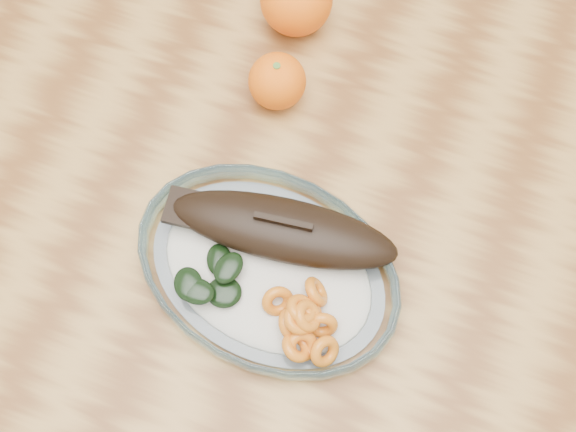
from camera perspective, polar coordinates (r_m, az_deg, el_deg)
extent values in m
plane|color=slate|center=(1.51, -3.04, -8.34)|extent=(3.00, 3.00, 0.00)
cube|color=brown|center=(0.82, -5.60, 2.55)|extent=(1.20, 0.80, 0.04)
cylinder|color=brown|center=(1.47, -19.23, 14.95)|extent=(0.06, 0.06, 0.71)
ellipsoid|color=white|center=(0.75, -1.59, -4.39)|extent=(0.56, 0.44, 0.01)
torus|color=#95D1E7|center=(0.74, -1.61, -4.18)|extent=(0.58, 0.58, 0.03)
ellipsoid|color=white|center=(0.73, -1.63, -4.00)|extent=(0.50, 0.38, 0.02)
ellipsoid|color=black|center=(0.72, -0.37, -0.66)|extent=(0.24, 0.10, 0.04)
ellipsoid|color=black|center=(0.73, -0.36, -0.85)|extent=(0.21, 0.08, 0.02)
cube|color=black|center=(0.74, -8.14, 1.05)|extent=(0.05, 0.05, 0.01)
cube|color=black|center=(0.70, -0.38, -0.16)|extent=(0.06, 0.01, 0.02)
torus|color=#C9600E|center=(0.70, 1.10, -9.99)|extent=(0.05, 0.05, 0.03)
torus|color=#C9600E|center=(0.70, 2.98, -10.42)|extent=(0.04, 0.04, 0.04)
torus|color=#C9600E|center=(0.70, 0.71, -10.07)|extent=(0.05, 0.04, 0.03)
torus|color=#C9600E|center=(0.70, 1.50, -7.59)|extent=(0.04, 0.04, 0.03)
torus|color=#C9600E|center=(0.71, 2.29, -5.68)|extent=(0.04, 0.03, 0.04)
torus|color=#C9600E|center=(0.70, 2.72, -8.35)|extent=(0.04, 0.03, 0.04)
torus|color=#C9600E|center=(0.71, -0.84, -6.44)|extent=(0.05, 0.04, 0.04)
torus|color=#C9600E|center=(0.70, 0.23, -8.19)|extent=(0.04, 0.05, 0.04)
torus|color=#C9600E|center=(0.69, 1.11, -7.07)|extent=(0.05, 0.05, 0.03)
torus|color=#C9600E|center=(0.69, 0.95, -7.81)|extent=(0.05, 0.05, 0.02)
torus|color=#C9600E|center=(0.69, 1.59, -7.62)|extent=(0.04, 0.04, 0.04)
ellipsoid|color=black|center=(0.72, -5.55, -3.13)|extent=(0.04, 0.04, 0.01)
ellipsoid|color=black|center=(0.71, -5.18, -5.71)|extent=(0.04, 0.04, 0.01)
ellipsoid|color=black|center=(0.71, -7.39, -5.58)|extent=(0.04, 0.03, 0.01)
ellipsoid|color=black|center=(0.71, -4.83, -3.74)|extent=(0.03, 0.04, 0.01)
ellipsoid|color=black|center=(0.71, -8.05, -5.01)|extent=(0.04, 0.05, 0.01)
sphere|color=#F44304|center=(0.86, 0.66, 16.69)|extent=(0.08, 0.08, 0.08)
sphere|color=#F44304|center=(0.81, -0.86, 10.60)|extent=(0.06, 0.06, 0.06)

